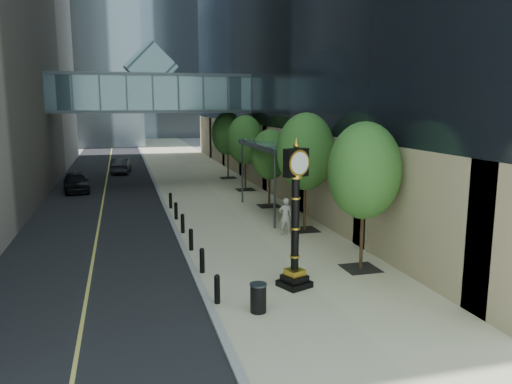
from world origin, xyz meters
TOP-DOWN VIEW (x-y plane):
  - ground at (0.00, 0.00)m, footprint 320.00×320.00m
  - road at (-7.00, 40.00)m, footprint 8.00×180.00m
  - sidewalk at (1.00, 40.00)m, footprint 8.00×180.00m
  - curb at (-3.00, 40.00)m, footprint 0.25×180.00m
  - skywalk at (-3.00, 28.00)m, footprint 17.00×4.20m
  - entrance_canopy at (3.48, 14.00)m, footprint 3.00×8.00m
  - bollard_row at (-2.70, 9.00)m, footprint 0.20×16.20m
  - street_trees at (3.60, 15.61)m, footprint 3.01×28.88m
  - street_clock at (0.32, 1.79)m, footprint 1.30×1.30m
  - trash_bin at (-1.56, -0.05)m, footprint 0.58×0.58m
  - pedestrian at (2.34, 8.90)m, footprint 0.74×0.52m
  - car_near at (-9.07, 25.33)m, footprint 2.34×4.62m
  - car_far at (-5.70, 35.18)m, footprint 2.05×4.59m

SIDE VIEW (x-z plane):
  - ground at x=0.00m, z-range 0.00..0.00m
  - road at x=-7.00m, z-range 0.00..0.02m
  - sidewalk at x=1.00m, z-range 0.00..0.06m
  - curb at x=-3.00m, z-range 0.00..0.07m
  - bollard_row at x=-2.70m, z-range 0.06..0.96m
  - trash_bin at x=-1.56m, z-range 0.06..0.96m
  - car_far at x=-5.70m, z-range 0.02..1.48m
  - car_near at x=-9.07m, z-range 0.02..1.53m
  - pedestrian at x=2.34m, z-range 0.06..1.97m
  - street_clock at x=0.32m, z-range -0.29..5.00m
  - street_trees at x=3.60m, z-range 0.90..7.09m
  - entrance_canopy at x=3.48m, z-range 2.00..6.38m
  - skywalk at x=-3.00m, z-range 4.81..10.61m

